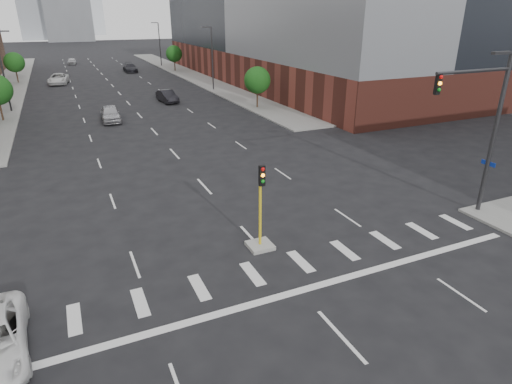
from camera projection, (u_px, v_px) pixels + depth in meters
ground at (376, 375)px, 13.87m from camera, size 400.00×400.00×0.00m
sidewalk_left_far at (11, 84)px, 70.30m from camera, size 5.00×92.00×0.15m
sidewalk_right_far at (188, 74)px, 81.72m from camera, size 5.00×92.00×0.15m
building_right_main at (292, 12)px, 71.26m from camera, size 24.00×70.00×22.00m
median_traffic_signal at (260, 230)px, 21.03m from camera, size 1.20×1.20×4.40m
mast_arm_signal at (486, 119)px, 22.79m from camera, size 5.12×0.90×9.07m
streetlight_right_a at (212, 56)px, 63.24m from camera, size 1.60×0.22×9.07m
streetlight_right_b at (159, 42)px, 92.65m from camera, size 1.60×0.22×9.07m
streetlight_left at (3, 68)px, 48.83m from camera, size 1.60×0.22×9.07m
tree_left_far at (14, 62)px, 70.23m from camera, size 3.20×3.20×4.85m
tree_right_near at (257, 80)px, 51.49m from camera, size 3.20×3.20×4.85m
tree_right_far at (174, 54)px, 85.10m from camera, size 3.20×3.20×4.85m
car_near_left at (111, 114)px, 46.10m from camera, size 2.25×5.02×1.68m
car_mid_right at (167, 96)px, 56.04m from camera, size 2.16×4.89×1.56m
car_far_left at (58, 79)px, 70.48m from camera, size 3.72×6.44×1.69m
car_deep_right at (130, 68)px, 85.09m from camera, size 2.29×5.61×1.63m
car_distant at (72, 61)px, 97.83m from camera, size 2.21×4.56×1.50m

